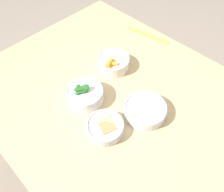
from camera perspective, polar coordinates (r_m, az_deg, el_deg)
ground_plane at (r=1.59m, az=1.40°, el=-16.27°), size 10.00×10.00×0.00m
dining_table at (r=1.03m, az=2.08°, el=-3.49°), size 1.30×0.99×0.72m
bowl_carrots at (r=1.06m, az=0.34°, el=8.81°), size 0.16×0.16×0.07m
bowl_greens at (r=0.93m, az=-7.10°, el=0.53°), size 0.16×0.16×0.09m
bowl_beans_hotdog at (r=0.90m, az=8.62°, el=-3.66°), size 0.17×0.17×0.05m
bowl_cookies at (r=0.85m, az=-1.76°, el=-8.07°), size 0.15×0.15×0.05m
ruler at (r=1.29m, az=9.09°, el=15.45°), size 0.25×0.07×0.00m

